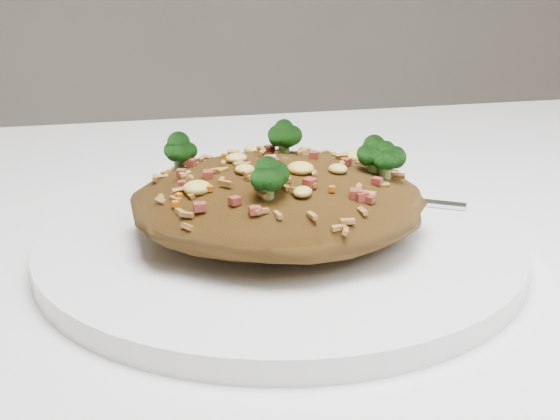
# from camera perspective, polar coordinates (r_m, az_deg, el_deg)

# --- Properties ---
(plate) EXTENTS (0.29, 0.29, 0.01)m
(plate) POSITION_cam_1_polar(r_m,az_deg,el_deg) (0.47, 0.00, -2.51)
(plate) COLOR white
(plate) RESTS_ON dining_table
(fried_rice) EXTENTS (0.17, 0.16, 0.06)m
(fried_rice) POSITION_cam_1_polar(r_m,az_deg,el_deg) (0.46, 0.04, 1.55)
(fried_rice) COLOR brown
(fried_rice) RESTS_ON plate
(fork) EXTENTS (0.15, 0.09, 0.00)m
(fork) POSITION_cam_1_polar(r_m,az_deg,el_deg) (0.53, 5.61, 1.08)
(fork) COLOR silver
(fork) RESTS_ON plate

